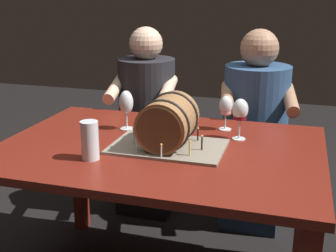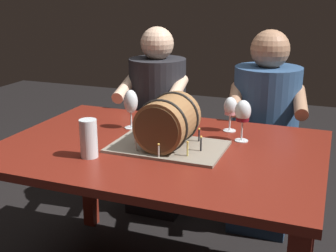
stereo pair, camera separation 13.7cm
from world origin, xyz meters
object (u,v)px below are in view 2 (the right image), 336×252
wine_glass_empty (131,103)px  person_seated_right (264,138)px  wine_glass_rose (230,108)px  barrel_cake (168,125)px  wine_glass_red (243,113)px  dining_table (160,167)px  beer_pint (89,141)px  person_seated_left (158,128)px

wine_glass_empty → person_seated_right: person_seated_right is taller
wine_glass_empty → wine_glass_rose: 0.48m
barrel_cake → wine_glass_empty: size_ratio=2.52×
wine_glass_rose → wine_glass_red: size_ratio=0.89×
dining_table → wine_glass_empty: 0.38m
beer_pint → wine_glass_rose: bearing=50.2°
barrel_cake → wine_glass_rose: (0.19, 0.33, 0.01)m
wine_glass_red → wine_glass_rose: bearing=124.4°
wine_glass_red → person_seated_left: person_seated_left is taller
beer_pint → person_seated_right: 1.19m
wine_glass_rose → person_seated_left: size_ratio=0.14×
barrel_cake → beer_pint: 0.34m
barrel_cake → beer_pint: barrel_cake is taller
wine_glass_red → person_seated_right: 0.67m
wine_glass_rose → person_seated_right: size_ratio=0.14×
wine_glass_rose → person_seated_right: person_seated_right is taller
wine_glass_empty → person_seated_left: bearing=100.2°
wine_glass_rose → person_seated_left: bearing=140.6°
person_seated_right → wine_glass_red: bearing=-91.5°
wine_glass_red → beer_pint: (-0.54, -0.42, -0.06)m
dining_table → barrel_cake: size_ratio=2.89×
person_seated_left → wine_glass_rose: bearing=-39.4°
barrel_cake → dining_table: bearing=160.3°
barrel_cake → person_seated_left: (-0.38, 0.80, -0.29)m
wine_glass_empty → beer_pint: size_ratio=1.21×
person_seated_left → barrel_cake: bearing=-64.6°
wine_glass_rose → wine_glass_red: wine_glass_red is taller
dining_table → wine_glass_rose: wine_glass_rose is taller
dining_table → person_seated_left: size_ratio=1.18×
dining_table → barrel_cake: bearing=-19.7°
barrel_cake → wine_glass_red: barrel_cake is taller
wine_glass_rose → person_seated_left: person_seated_left is taller
person_seated_left → person_seated_right: bearing=0.0°
barrel_cake → wine_glass_rose: size_ratio=2.88×
dining_table → wine_glass_empty: wine_glass_empty is taller
person_seated_left → person_seated_right: person_seated_right is taller
person_seated_right → wine_glass_empty: bearing=-133.3°
wine_glass_red → person_seated_left: size_ratio=0.16×
wine_glass_red → beer_pint: wine_glass_red is taller
wine_glass_empty → beer_pint: wine_glass_empty is taller
beer_pint → person_seated_right: person_seated_right is taller
wine_glass_empty → person_seated_right: (0.57, 0.60, -0.30)m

